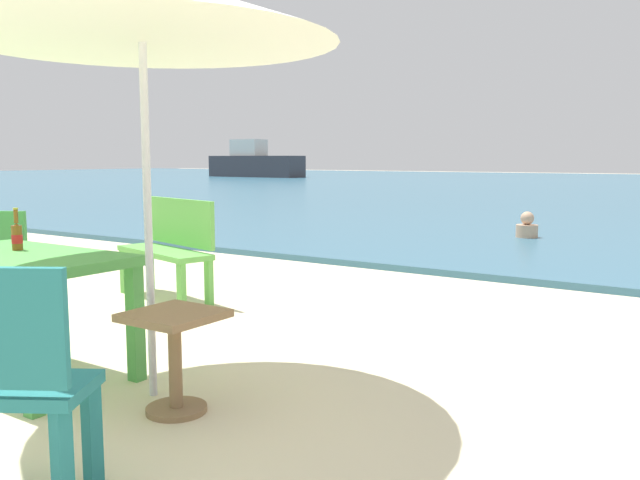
# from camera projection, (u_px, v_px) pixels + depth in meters

# --- Properties ---
(ground_plane) EXTENTS (120.00, 120.00, 0.00)m
(ground_plane) POSITION_uv_depth(u_px,v_px,m) (56.00, 425.00, 3.34)
(ground_plane) COLOR beige
(picnic_table_green) EXTENTS (1.40, 0.80, 0.76)m
(picnic_table_green) POSITION_uv_depth(u_px,v_px,m) (18.00, 272.00, 4.01)
(picnic_table_green) COLOR #4C9E47
(picnic_table_green) RESTS_ON ground_plane
(beer_bottle_amber) EXTENTS (0.07, 0.07, 0.26)m
(beer_bottle_amber) POSITION_uv_depth(u_px,v_px,m) (17.00, 235.00, 4.14)
(beer_bottle_amber) COLOR brown
(beer_bottle_amber) RESTS_ON picnic_table_green
(patio_umbrella) EXTENTS (2.10, 2.10, 2.30)m
(patio_umbrella) POSITION_uv_depth(u_px,v_px,m) (141.00, 8.00, 3.51)
(patio_umbrella) COLOR silver
(patio_umbrella) RESTS_ON ground_plane
(side_table_wood) EXTENTS (0.44, 0.44, 0.54)m
(side_table_wood) POSITION_uv_depth(u_px,v_px,m) (175.00, 347.00, 3.47)
(side_table_wood) COLOR olive
(side_table_wood) RESTS_ON ground_plane
(bench_green_left) EXTENTS (1.25, 0.64, 0.95)m
(bench_green_left) POSITION_uv_depth(u_px,v_px,m) (170.00, 242.00, 6.29)
(bench_green_left) COLOR #60B24C
(bench_green_left) RESTS_ON ground_plane
(swimmer_person) EXTENTS (0.34, 0.34, 0.41)m
(swimmer_person) POSITION_uv_depth(u_px,v_px,m) (527.00, 227.00, 10.55)
(swimmer_person) COLOR tan
(swimmer_person) RESTS_ON sea_water
(boat_cargo_ship) EXTENTS (6.80, 1.86, 2.47)m
(boat_cargo_ship) POSITION_uv_depth(u_px,v_px,m) (255.00, 163.00, 44.39)
(boat_cargo_ship) COLOR #38383F
(boat_cargo_ship) RESTS_ON sea_water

